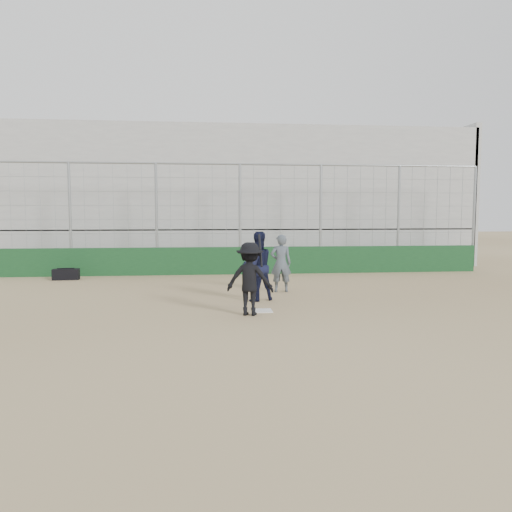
{
  "coord_description": "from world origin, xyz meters",
  "views": [
    {
      "loc": [
        -1.32,
        -11.19,
        2.26
      ],
      "look_at": [
        0.0,
        1.4,
        1.15
      ],
      "focal_mm": 35.0,
      "sensor_mm": 36.0,
      "label": 1
    }
  ],
  "objects": [
    {
      "name": "umpire",
      "position": [
        0.85,
        2.74,
        0.74
      ],
      "size": [
        0.61,
        0.42,
        1.47
      ],
      "primitive_type": "imported",
      "rotation": [
        0.0,
        0.0,
        3.1
      ],
      "color": "#4A545E",
      "rests_on": "ground"
    },
    {
      "name": "backstop",
      "position": [
        0.0,
        7.0,
        0.96
      ],
      "size": [
        18.1,
        0.25,
        4.04
      ],
      "color": "#123B1B",
      "rests_on": "ground"
    },
    {
      "name": "home_plate",
      "position": [
        0.0,
        0.0,
        0.01
      ],
      "size": [
        0.44,
        0.44,
        0.02
      ],
      "primitive_type": "cube",
      "color": "white",
      "rests_on": "ground"
    },
    {
      "name": "bleachers",
      "position": [
        0.0,
        11.95,
        2.92
      ],
      "size": [
        20.25,
        6.7,
        6.98
      ],
      "color": "#A1A1A1",
      "rests_on": "ground"
    },
    {
      "name": "equipment_bag",
      "position": [
        -5.95,
        6.03,
        0.18
      ],
      "size": [
        0.88,
        0.43,
        0.4
      ],
      "color": "black",
      "rests_on": "ground"
    },
    {
      "name": "catcher_crouched",
      "position": [
        0.04,
        1.33,
        0.6
      ],
      "size": [
        1.06,
        0.97,
        1.2
      ],
      "color": "black",
      "rests_on": "ground"
    },
    {
      "name": "ground",
      "position": [
        0.0,
        0.0,
        0.0
      ],
      "size": [
        90.0,
        90.0,
        0.0
      ],
      "primitive_type": "plane",
      "color": "olive",
      "rests_on": "ground"
    },
    {
      "name": "batter_at_plate",
      "position": [
        -0.32,
        -0.38,
        0.8
      ],
      "size": [
        1.16,
        0.86,
        1.78
      ],
      "color": "black",
      "rests_on": "ground"
    }
  ]
}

